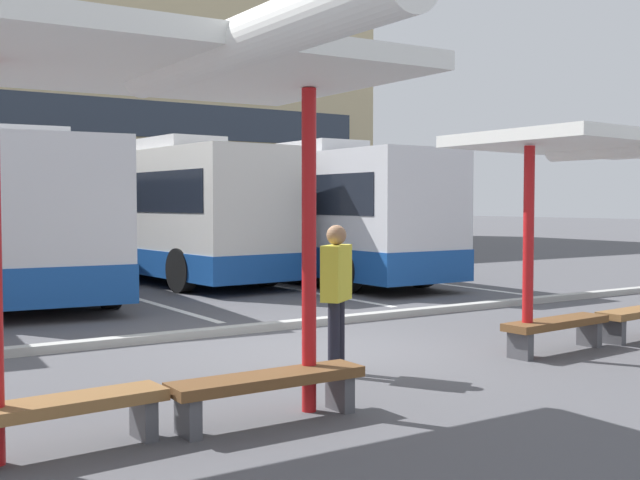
% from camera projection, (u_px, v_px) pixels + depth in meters
% --- Properties ---
extents(ground_plane, '(160.00, 160.00, 0.00)m').
position_uv_depth(ground_plane, '(319.00, 351.00, 10.70)').
color(ground_plane, '#515156').
extents(coach_bus_1, '(3.57, 11.32, 3.55)m').
position_uv_depth(coach_bus_1, '(16.00, 219.00, 17.84)').
color(coach_bus_1, silver).
rests_on(coach_bus_1, ground).
extents(coach_bus_2, '(3.26, 10.34, 3.65)m').
position_uv_depth(coach_bus_2, '(158.00, 214.00, 21.01)').
color(coach_bus_2, silver).
rests_on(coach_bus_2, ground).
extents(coach_bus_3, '(2.58, 11.34, 3.57)m').
position_uv_depth(coach_bus_3, '(293.00, 216.00, 21.46)').
color(coach_bus_3, silver).
rests_on(coach_bus_3, ground).
extents(lane_stripe_2, '(0.16, 14.00, 0.01)m').
position_uv_depth(lane_stripe_2, '(93.00, 286.00, 19.03)').
color(lane_stripe_2, white).
rests_on(lane_stripe_2, ground).
extents(lane_stripe_3, '(0.16, 14.00, 0.01)m').
position_uv_depth(lane_stripe_3, '(230.00, 278.00, 21.04)').
color(lane_stripe_3, white).
rests_on(lane_stripe_3, ground).
extents(lane_stripe_4, '(0.16, 14.00, 0.01)m').
position_uv_depth(lane_stripe_4, '(344.00, 271.00, 23.06)').
color(lane_stripe_4, white).
rests_on(lane_stripe_4, ground).
extents(waiting_shelter_1, '(3.85, 4.70, 3.33)m').
position_uv_depth(waiting_shelter_1, '(180.00, 71.00, 6.47)').
color(waiting_shelter_1, red).
rests_on(waiting_shelter_1, ground).
extents(bench_2, '(1.66, 0.51, 0.45)m').
position_uv_depth(bench_2, '(65.00, 412.00, 6.32)').
color(bench_2, brown).
rests_on(bench_2, ground).
extents(bench_3, '(1.89, 0.42, 0.45)m').
position_uv_depth(bench_3, '(268.00, 386.00, 7.20)').
color(bench_3, brown).
rests_on(bench_3, ground).
extents(waiting_shelter_2, '(3.91, 4.28, 2.98)m').
position_uv_depth(waiting_shelter_2, '(617.00, 149.00, 10.77)').
color(waiting_shelter_2, red).
rests_on(waiting_shelter_2, ground).
extents(bench_4, '(1.84, 0.55, 0.45)m').
position_uv_depth(bench_4, '(556.00, 327.00, 10.59)').
color(bench_4, brown).
rests_on(bench_4, ground).
extents(bench_5, '(1.56, 0.55, 0.45)m').
position_uv_depth(bench_5, '(637.00, 317.00, 11.61)').
color(bench_5, brown).
rests_on(bench_5, ground).
extents(platform_kerb, '(44.00, 0.24, 0.12)m').
position_uv_depth(platform_kerb, '(253.00, 328.00, 12.28)').
color(platform_kerb, '#ADADA8').
rests_on(platform_kerb, ground).
extents(waiting_passenger_1, '(0.54, 0.48, 1.75)m').
position_uv_depth(waiting_passenger_1, '(336.00, 287.00, 9.22)').
color(waiting_passenger_1, black).
rests_on(waiting_passenger_1, ground).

